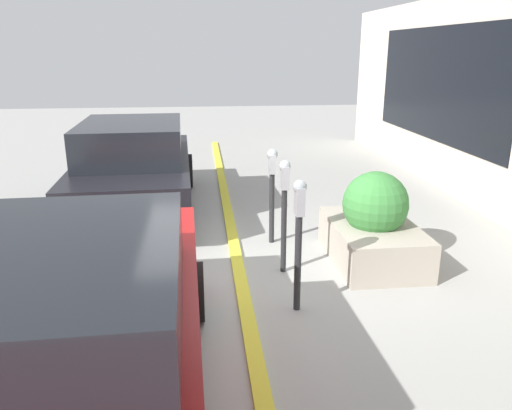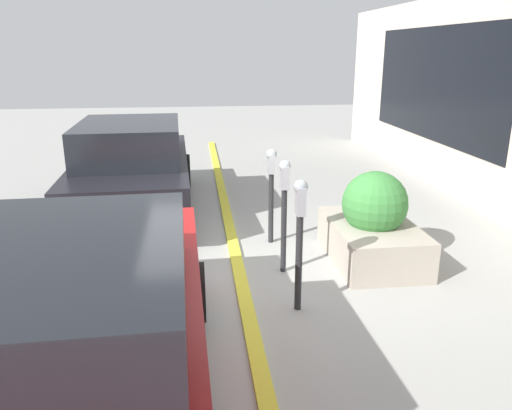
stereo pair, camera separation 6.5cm
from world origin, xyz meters
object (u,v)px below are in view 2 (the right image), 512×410
(parking_meter_second, at_px, (284,199))
(parking_meter_middle, at_px, (271,180))
(parking_meter_nearest, at_px, (300,225))
(parked_car_middle, at_px, (132,165))
(planter_box, at_px, (373,227))
(parked_car_front, at_px, (72,332))

(parking_meter_second, height_order, parking_meter_middle, parking_meter_second)
(parking_meter_nearest, bearing_deg, parked_car_middle, 29.26)
(parking_meter_nearest, height_order, planter_box, parking_meter_nearest)
(parking_meter_second, distance_m, parked_car_front, 3.27)
(parking_meter_second, relative_size, parked_car_middle, 0.32)
(planter_box, bearing_deg, parking_meter_second, 99.46)
(parking_meter_second, bearing_deg, parked_car_front, 141.46)
(parked_car_middle, bearing_deg, parking_meter_middle, -132.19)
(parking_meter_second, height_order, parked_car_front, parked_car_front)
(planter_box, bearing_deg, parking_meter_nearest, 133.50)
(parking_meter_middle, height_order, parked_car_middle, parked_car_middle)
(planter_box, distance_m, parked_car_front, 4.32)
(parked_car_front, bearing_deg, planter_box, -51.45)
(parking_meter_nearest, distance_m, parking_meter_second, 1.00)
(parked_car_middle, bearing_deg, parked_car_front, 179.88)
(parking_meter_middle, height_order, parked_car_front, parked_car_front)
(parking_meter_middle, bearing_deg, parked_car_middle, 49.71)
(parking_meter_middle, relative_size, planter_box, 0.84)
(parked_car_front, relative_size, parked_car_middle, 1.00)
(parking_meter_second, xyz_separation_m, parking_meter_middle, (1.04, 0.01, -0.03))
(parking_meter_second, distance_m, parking_meter_middle, 1.04)
(parking_meter_second, bearing_deg, parking_meter_nearest, 179.34)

